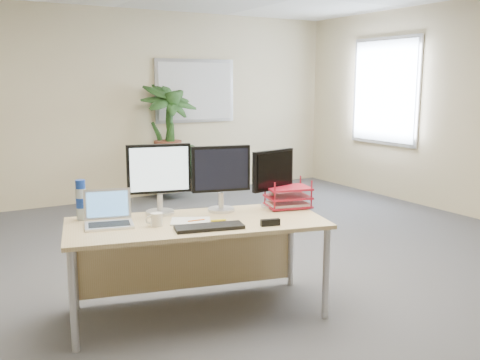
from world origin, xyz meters
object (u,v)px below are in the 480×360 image
desk (194,237)px  floor_plant (168,147)px  laptop (108,216)px  monitor_right (221,174)px  monitor_left (159,174)px

desk → floor_plant: (1.33, 3.71, 0.19)m
floor_plant → laptop: bearing=-118.3°
floor_plant → desk: bearing=-109.7°
desk → monitor_right: size_ratio=3.88×
floor_plant → monitor_right: floor_plant is taller
floor_plant → monitor_right: (-1.05, -3.63, 0.25)m
monitor_left → laptop: bearing=-166.4°
desk → laptop: laptop is taller
floor_plant → monitor_left: 3.79m
desk → monitor_right: 0.52m
monitor_right → monitor_left: bearing=161.0°
monitor_right → laptop: monitor_right is taller
desk → laptop: size_ratio=5.10×
floor_plant → monitor_right: 3.78m
desk → monitor_left: 0.54m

